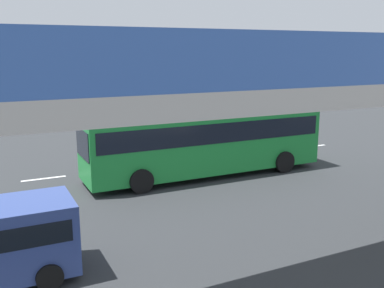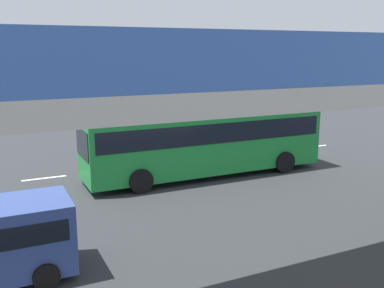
# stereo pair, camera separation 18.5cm
# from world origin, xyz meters

# --- Properties ---
(ground) EXTENTS (80.00, 80.00, 0.00)m
(ground) POSITION_xyz_m (0.00, 0.00, 0.00)
(ground) COLOR #2D3033
(city_bus) EXTENTS (11.54, 2.85, 3.15)m
(city_bus) POSITION_xyz_m (0.92, 0.04, 1.88)
(city_bus) COLOR #1E8C38
(city_bus) RESTS_ON ground
(traffic_sign) EXTENTS (0.08, 0.60, 2.80)m
(traffic_sign) POSITION_xyz_m (-4.62, -3.39, 1.89)
(traffic_sign) COLOR slate
(traffic_sign) RESTS_ON ground
(lane_dash_leftmost) EXTENTS (2.00, 0.20, 0.01)m
(lane_dash_leftmost) POSITION_xyz_m (-8.00, -2.66, 0.00)
(lane_dash_leftmost) COLOR silver
(lane_dash_leftmost) RESTS_ON ground
(lane_dash_left) EXTENTS (2.00, 0.20, 0.01)m
(lane_dash_left) POSITION_xyz_m (-4.00, -2.66, 0.00)
(lane_dash_left) COLOR silver
(lane_dash_left) RESTS_ON ground
(lane_dash_centre) EXTENTS (2.00, 0.20, 0.01)m
(lane_dash_centre) POSITION_xyz_m (0.00, -2.66, 0.00)
(lane_dash_centre) COLOR silver
(lane_dash_centre) RESTS_ON ground
(lane_dash_right) EXTENTS (2.00, 0.20, 0.01)m
(lane_dash_right) POSITION_xyz_m (4.00, -2.66, 0.00)
(lane_dash_right) COLOR silver
(lane_dash_right) RESTS_ON ground
(lane_dash_rightmost) EXTENTS (2.00, 0.20, 0.01)m
(lane_dash_rightmost) POSITION_xyz_m (8.00, -2.66, 0.00)
(lane_dash_rightmost) COLOR silver
(lane_dash_rightmost) RESTS_ON ground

